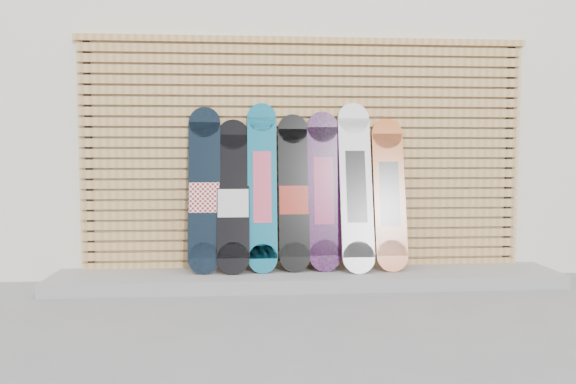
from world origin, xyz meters
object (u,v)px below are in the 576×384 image
Objects in this scene: snowboard_5 at (356,186)px; snowboard_6 at (390,194)px; snowboard_0 at (204,191)px; snowboard_4 at (324,191)px; snowboard_1 at (233,197)px; snowboard_2 at (262,187)px; snowboard_3 at (294,193)px.

snowboard_5 is 0.33m from snowboard_6.
snowboard_0 is 1.03× the size of snowboard_4.
snowboard_1 is 0.28m from snowboard_2.
snowboard_0 reaches higher than snowboard_4.
snowboard_3 is at bearing 178.74° from snowboard_6.
snowboard_5 reaches higher than snowboard_6.
snowboard_0 is at bearing -178.97° from snowboard_4.
snowboard_2 is 1.19m from snowboard_6.
snowboard_6 is at bearing 5.69° from snowboard_5.
snowboard_5 is (0.86, -0.04, 0.00)m from snowboard_2.
snowboard_6 is (1.45, 0.01, 0.02)m from snowboard_1.
snowboard_4 is at bearing 1.50° from snowboard_2.
snowboard_5 is at bearing -1.49° from snowboard_0.
snowboard_0 is at bearing -178.89° from snowboard_3.
snowboard_0 is 1.39m from snowboard_5.
snowboard_3 is 0.90m from snowboard_6.
snowboard_1 is 0.90× the size of snowboard_2.
snowboard_3 reaches higher than snowboard_6.
snowboard_2 reaches higher than snowboard_6.
snowboard_1 is 0.84m from snowboard_4.
snowboard_2 is at bearing 179.59° from snowboard_6.
snowboard_2 is at bearing 0.52° from snowboard_0.
snowboard_4 is (1.10, 0.02, -0.01)m from snowboard_0.
snowboard_3 is at bearing 174.81° from snowboard_5.
snowboard_2 reaches higher than snowboard_0.
snowboard_5 reaches higher than snowboard_0.
snowboard_6 is (1.72, -0.00, -0.04)m from snowboard_0.
snowboard_3 reaches higher than snowboard_1.
snowboard_3 is at bearing 1.11° from snowboard_0.
snowboard_4 is at bearing 1.03° from snowboard_0.
snowboard_2 is 1.05× the size of snowboard_4.
snowboard_2 reaches higher than snowboard_3.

